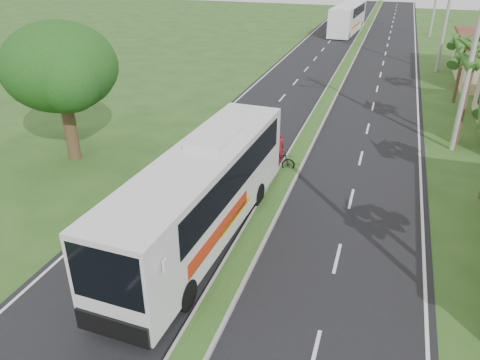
% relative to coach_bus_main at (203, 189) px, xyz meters
% --- Properties ---
extents(ground, '(180.00, 180.00, 0.00)m').
position_rel_coach_bus_main_xyz_m(ground, '(1.95, -4.79, -2.26)').
color(ground, '#284A1B').
rests_on(ground, ground).
extents(road_asphalt, '(14.00, 160.00, 0.02)m').
position_rel_coach_bus_main_xyz_m(road_asphalt, '(1.95, 15.21, -2.25)').
color(road_asphalt, black).
rests_on(road_asphalt, ground).
extents(median_strip, '(1.20, 160.00, 0.18)m').
position_rel_coach_bus_main_xyz_m(median_strip, '(1.95, 15.21, -2.15)').
color(median_strip, gray).
rests_on(median_strip, ground).
extents(lane_edge_left, '(0.12, 160.00, 0.01)m').
position_rel_coach_bus_main_xyz_m(lane_edge_left, '(-4.75, 15.21, -2.26)').
color(lane_edge_left, silver).
rests_on(lane_edge_left, ground).
extents(lane_edge_right, '(0.12, 160.00, 0.01)m').
position_rel_coach_bus_main_xyz_m(lane_edge_right, '(8.65, 15.21, -2.26)').
color(lane_edge_right, silver).
rests_on(lane_edge_right, ground).
extents(palm_verge_c, '(2.40, 2.40, 5.85)m').
position_rel_coach_bus_main_xyz_m(palm_verge_c, '(10.75, 14.21, 2.87)').
color(palm_verge_c, '#473321').
rests_on(palm_verge_c, ground).
extents(palm_verge_d, '(2.40, 2.40, 5.25)m').
position_rel_coach_bus_main_xyz_m(palm_verge_d, '(11.25, 23.21, 2.29)').
color(palm_verge_d, '#473321').
rests_on(palm_verge_d, ground).
extents(shade_tree, '(6.30, 6.00, 7.54)m').
position_rel_coach_bus_main_xyz_m(shade_tree, '(-10.16, 5.23, 2.77)').
color(shade_tree, '#473321').
rests_on(shade_tree, ground).
extents(utility_pole_b, '(3.20, 0.28, 12.00)m').
position_rel_coach_bus_main_xyz_m(utility_pole_b, '(10.43, 13.21, 4.00)').
color(utility_pole_b, gray).
rests_on(utility_pole_b, ground).
extents(utility_pole_c, '(1.60, 0.28, 11.00)m').
position_rel_coach_bus_main_xyz_m(utility_pole_c, '(10.45, 33.21, 3.42)').
color(utility_pole_c, gray).
rests_on(utility_pole_c, ground).
extents(coach_bus_main, '(3.19, 12.80, 4.10)m').
position_rel_coach_bus_main_xyz_m(coach_bus_main, '(0.00, 0.00, 0.00)').
color(coach_bus_main, silver).
rests_on(coach_bus_main, ground).
extents(coach_bus_far, '(3.59, 12.79, 3.68)m').
position_rel_coach_bus_main_xyz_m(coach_bus_far, '(-0.34, 52.71, -0.17)').
color(coach_bus_far, white).
rests_on(coach_bus_far, ground).
extents(motorcyclist, '(1.91, 0.85, 2.19)m').
position_rel_coach_bus_main_xyz_m(motorcyclist, '(1.32, 7.16, -1.49)').
color(motorcyclist, black).
rests_on(motorcyclist, ground).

